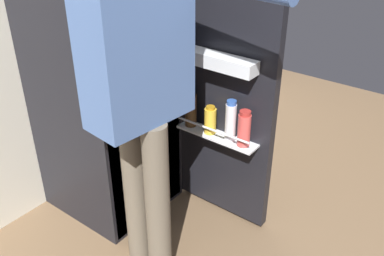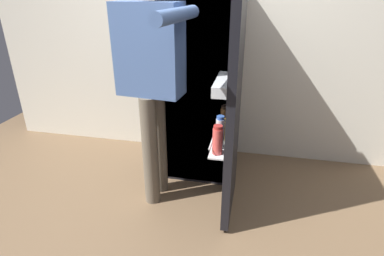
{
  "view_description": "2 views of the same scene",
  "coord_description": "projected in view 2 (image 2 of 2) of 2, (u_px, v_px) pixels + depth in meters",
  "views": [
    {
      "loc": [
        -1.47,
        -1.18,
        1.78
      ],
      "look_at": [
        0.0,
        -0.06,
        0.73
      ],
      "focal_mm": 40.5,
      "sensor_mm": 36.0,
      "label": 1
    },
    {
      "loc": [
        0.46,
        -2.03,
        1.59
      ],
      "look_at": [
        0.02,
        0.0,
        0.64
      ],
      "focal_mm": 29.19,
      "sensor_mm": 36.0,
      "label": 2
    }
  ],
  "objects": [
    {
      "name": "ground_plane",
      "position": [
        189.0,
        199.0,
        2.56
      ],
      "size": [
        5.33,
        5.33,
        0.0
      ],
      "primitive_type": "plane",
      "color": "brown"
    },
    {
      "name": "person",
      "position": [
        152.0,
        68.0,
        2.17
      ],
      "size": [
        0.58,
        0.82,
        1.76
      ],
      "color": "#665B4C",
      "rests_on": "ground_plane"
    },
    {
      "name": "refrigerator",
      "position": [
        205.0,
        86.0,
        2.67
      ],
      "size": [
        0.65,
        1.23,
        1.61
      ],
      "color": "black",
      "rests_on": "ground_plane"
    },
    {
      "name": "kitchen_wall",
      "position": [
        211.0,
        18.0,
        2.84
      ],
      "size": [
        4.4,
        0.1,
        2.64
      ],
      "primitive_type": "cube",
      "color": "silver",
      "rests_on": "ground_plane"
    }
  ]
}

